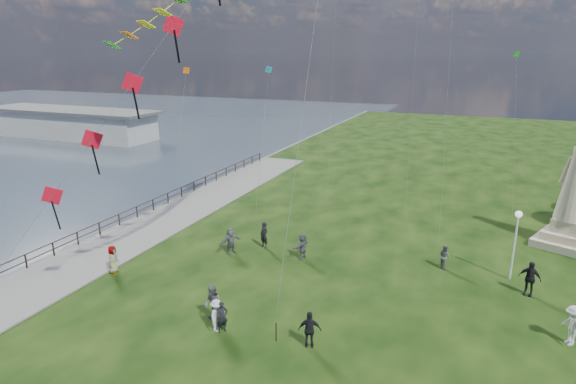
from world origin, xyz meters
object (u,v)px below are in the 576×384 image
at_px(person_0, 222,317).
at_px(person_5, 231,241).
at_px(statue, 573,206).
at_px(person_10, 113,259).
at_px(pier_pavilion, 71,123).
at_px(person_8, 572,325).
at_px(lamppost, 516,231).
at_px(person_1, 213,304).
at_px(person_11, 302,246).
at_px(person_3, 310,330).
at_px(person_7, 445,257).
at_px(person_6, 264,235).
at_px(person_2, 216,315).
at_px(person_9, 530,278).

xyz_separation_m(person_0, person_5, (-4.11, 8.19, 0.09)).
distance_m(statue, person_10, 29.43).
relative_size(pier_pavilion, person_10, 17.83).
bearing_deg(statue, person_8, -74.43).
distance_m(lamppost, person_1, 17.12).
xyz_separation_m(person_0, person_10, (-9.09, 2.97, 0.08)).
relative_size(person_5, person_11, 1.01).
relative_size(pier_pavilion, person_3, 17.40).
relative_size(pier_pavilion, person_7, 20.02).
distance_m(person_0, person_5, 9.17).
bearing_deg(person_3, pier_pavilion, -53.26).
height_order(person_1, person_5, person_1).
relative_size(statue, person_6, 4.23).
bearing_deg(person_6, person_5, -111.59).
bearing_deg(statue, person_7, -115.54).
height_order(lamppost, person_11, lamppost).
bearing_deg(person_2, person_0, -97.13).
bearing_deg(pier_pavilion, person_9, -25.30).
height_order(lamppost, person_3, lamppost).
distance_m(person_2, person_9, 16.58).
relative_size(person_2, person_8, 0.84).
height_order(pier_pavilion, person_6, pier_pavilion).
distance_m(person_1, person_8, 16.30).
bearing_deg(person_3, statue, -142.07).
bearing_deg(person_7, person_6, 59.17).
bearing_deg(person_9, person_2, -127.89).
xyz_separation_m(person_10, person_11, (9.58, 6.16, -0.00)).
relative_size(lamppost, person_6, 2.31).
distance_m(person_1, person_9, 16.73).
relative_size(pier_pavilion, statue, 3.97).
height_order(person_7, person_10, person_10).
bearing_deg(person_0, pier_pavilion, 87.09).
bearing_deg(person_10, lamppost, -82.31).
bearing_deg(person_8, person_2, -95.81).
xyz_separation_m(person_3, person_8, (10.64, 4.66, 0.08)).
bearing_deg(person_8, person_3, -90.77).
height_order(person_10, person_11, person_10).
xyz_separation_m(lamppost, person_8, (2.28, -5.98, -2.04)).
bearing_deg(person_7, person_8, -172.93).
distance_m(lamppost, person_6, 15.23).
bearing_deg(person_9, pier_pavilion, 172.26).
distance_m(pier_pavilion, person_3, 66.59).
distance_m(lamppost, person_7, 4.28).
bearing_deg(person_8, lamppost, 176.43).
xyz_separation_m(person_1, person_5, (-3.27, 7.64, -0.10)).
bearing_deg(statue, person_9, -86.70).
bearing_deg(person_0, person_9, -19.65).
height_order(person_5, person_9, person_9).
distance_m(person_2, person_11, 9.19).
bearing_deg(person_6, person_9, 21.20).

